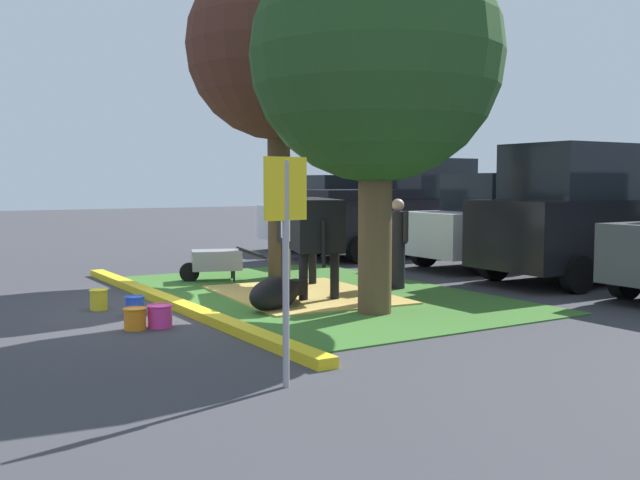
# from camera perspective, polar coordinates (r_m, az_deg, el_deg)

# --- Properties ---
(ground_plane) EXTENTS (80.00, 80.00, 0.00)m
(ground_plane) POSITION_cam_1_polar(r_m,az_deg,el_deg) (10.97, -9.16, -5.18)
(ground_plane) COLOR #38383D
(grass_island) EXTENTS (7.33, 4.59, 0.02)m
(grass_island) POSITION_cam_1_polar(r_m,az_deg,el_deg) (12.09, -0.37, -4.16)
(grass_island) COLOR #386B28
(grass_island) RESTS_ON ground
(curb_yellow) EXTENTS (8.53, 0.24, 0.12)m
(curb_yellow) POSITION_cam_1_polar(r_m,az_deg,el_deg) (11.03, -11.33, -4.84)
(curb_yellow) COLOR yellow
(curb_yellow) RESTS_ON ground
(hay_bedding) EXTENTS (3.38, 2.65, 0.04)m
(hay_bedding) POSITION_cam_1_polar(r_m,az_deg,el_deg) (11.82, -1.24, -4.29)
(hay_bedding) COLOR tan
(hay_bedding) RESTS_ON ground
(shade_tree_left) EXTENTS (3.46, 3.46, 6.08)m
(shade_tree_left) POSITION_cam_1_polar(r_m,az_deg,el_deg) (14.13, -3.27, 14.62)
(shade_tree_left) COLOR #4C3823
(shade_tree_left) RESTS_ON ground
(shade_tree_right) EXTENTS (3.46, 3.46, 5.29)m
(shade_tree_right) POSITION_cam_1_polar(r_m,az_deg,el_deg) (10.26, 4.39, 13.99)
(shade_tree_right) COLOR brown
(shade_tree_right) RESTS_ON ground
(cow_holstein) EXTENTS (3.03, 1.47, 1.61)m
(cow_holstein) POSITION_cam_1_polar(r_m,az_deg,el_deg) (12.09, -1.02, 1.29)
(cow_holstein) COLOR black
(cow_holstein) RESTS_ON ground
(calf_lying) EXTENTS (0.97, 1.29, 0.48)m
(calf_lying) POSITION_cam_1_polar(r_m,az_deg,el_deg) (10.56, -3.47, -4.20)
(calf_lying) COLOR black
(calf_lying) RESTS_ON ground
(person_handler) EXTENTS (0.53, 0.34, 1.56)m
(person_handler) POSITION_cam_1_polar(r_m,az_deg,el_deg) (12.57, 6.07, -0.09)
(person_handler) COLOR black
(person_handler) RESTS_ON ground
(person_visitor_near) EXTENTS (0.34, 0.45, 1.62)m
(person_visitor_near) POSITION_cam_1_polar(r_m,az_deg,el_deg) (10.93, 4.46, -0.56)
(person_visitor_near) COLOR maroon
(person_visitor_near) RESTS_ON ground
(wheelbarrow) EXTENTS (0.97, 1.60, 0.63)m
(wheelbarrow) POSITION_cam_1_polar(r_m,az_deg,el_deg) (13.67, -8.17, -1.61)
(wheelbarrow) COLOR gray
(wheelbarrow) RESTS_ON ground
(parking_sign) EXTENTS (0.09, 0.44, 2.06)m
(parking_sign) POSITION_cam_1_polar(r_m,az_deg,el_deg) (6.48, -2.70, 1.13)
(parking_sign) COLOR #99999E
(parking_sign) RESTS_ON ground
(bucket_yellow) EXTENTS (0.27, 0.27, 0.30)m
(bucket_yellow) POSITION_cam_1_polar(r_m,az_deg,el_deg) (11.03, -16.86, -4.43)
(bucket_yellow) COLOR yellow
(bucket_yellow) RESTS_ON ground
(bucket_blue) EXTENTS (0.28, 0.28, 0.27)m
(bucket_blue) POSITION_cam_1_polar(r_m,az_deg,el_deg) (10.47, -14.24, -4.95)
(bucket_blue) COLOR blue
(bucket_blue) RESTS_ON ground
(bucket_orange) EXTENTS (0.29, 0.29, 0.28)m
(bucket_orange) POSITION_cam_1_polar(r_m,az_deg,el_deg) (9.46, -14.23, -5.92)
(bucket_orange) COLOR orange
(bucket_orange) RESTS_ON ground
(bucket_pink) EXTENTS (0.33, 0.33, 0.29)m
(bucket_pink) POSITION_cam_1_polar(r_m,az_deg,el_deg) (9.54, -12.36, -5.77)
(bucket_pink) COLOR #EA3893
(bucket_pink) RESTS_ON ground
(hatchback_white) EXTENTS (2.06, 4.42, 2.02)m
(hatchback_white) POSITION_cam_1_polar(r_m,az_deg,el_deg) (20.16, 1.86, 2.11)
(hatchback_white) COLOR silver
(hatchback_white) RESTS_ON ground
(pickup_truck_black) EXTENTS (2.27, 5.42, 2.42)m
(pickup_truck_black) POSITION_cam_1_polar(r_m,az_deg,el_deg) (18.31, 6.19, 2.25)
(pickup_truck_black) COLOR black
(pickup_truck_black) RESTS_ON ground
(sedan_silver) EXTENTS (2.06, 4.42, 2.02)m
(sedan_silver) POSITION_cam_1_polar(r_m,az_deg,el_deg) (16.32, 14.05, 1.40)
(sedan_silver) COLOR silver
(sedan_silver) RESTS_ON ground
(suv_dark_grey) EXTENTS (2.16, 4.62, 2.52)m
(suv_dark_grey) POSITION_cam_1_polar(r_m,az_deg,el_deg) (14.47, 20.38, 2.00)
(suv_dark_grey) COLOR black
(suv_dark_grey) RESTS_ON ground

